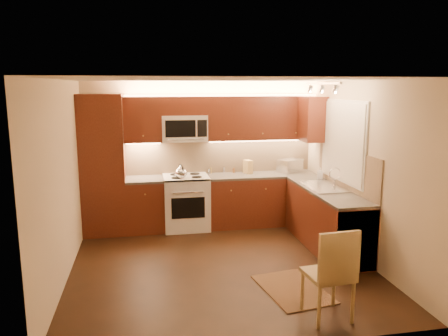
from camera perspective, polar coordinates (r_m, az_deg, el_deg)
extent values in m
cube|color=black|center=(6.17, -0.44, -12.48)|extent=(4.00, 4.00, 0.01)
cube|color=beige|center=(5.68, -0.48, 11.42)|extent=(4.00, 4.00, 0.01)
cube|color=#C5B190|center=(7.74, -3.06, 1.91)|extent=(4.00, 0.01, 2.50)
cube|color=#C5B190|center=(3.90, 4.73, -6.87)|extent=(4.00, 0.01, 2.50)
cube|color=#C5B190|center=(5.80, -20.32, -1.70)|extent=(0.01, 4.00, 2.50)
cube|color=#C5B190|center=(6.45, 17.32, -0.33)|extent=(0.01, 4.00, 2.50)
cube|color=#40160D|center=(7.43, -15.46, 0.38)|extent=(0.70, 0.60, 2.30)
cube|color=#40160D|center=(7.56, -10.19, -4.83)|extent=(0.62, 0.60, 0.86)
cube|color=#353330|center=(7.45, -10.30, -1.49)|extent=(0.62, 0.60, 0.04)
cube|color=#40160D|center=(7.82, 4.88, -4.16)|extent=(1.92, 0.60, 0.86)
cube|color=#353330|center=(7.72, 4.94, -0.93)|extent=(1.92, 0.60, 0.04)
cube|color=#40160D|center=(6.86, 13.15, -6.53)|extent=(0.60, 2.00, 0.86)
cube|color=#353330|center=(6.74, 13.31, -2.88)|extent=(0.60, 2.00, 0.04)
cube|color=silver|center=(6.26, 15.73, -8.34)|extent=(0.58, 0.60, 0.84)
cube|color=tan|center=(7.79, -0.49, 1.61)|extent=(3.30, 0.02, 0.60)
cube|color=tan|center=(6.80, 15.66, -0.12)|extent=(0.02, 2.00, 0.60)
cube|color=#40160D|center=(7.43, -10.56, 6.23)|extent=(0.62, 0.35, 0.75)
cube|color=#40160D|center=(7.71, 4.81, 6.52)|extent=(1.92, 0.35, 0.75)
cube|color=#40160D|center=(7.45, -5.26, 8.07)|extent=(0.76, 0.35, 0.31)
cube|color=#40160D|center=(7.56, 11.45, 6.27)|extent=(0.35, 0.50, 0.75)
cube|color=silver|center=(6.87, 15.25, 3.39)|extent=(0.03, 1.44, 1.24)
cube|color=silver|center=(6.86, 15.10, 3.39)|extent=(0.02, 1.36, 1.16)
cube|color=silver|center=(6.51, 12.68, 10.71)|extent=(0.04, 1.20, 0.03)
cube|color=silver|center=(7.93, 8.55, 0.30)|extent=(0.47, 0.43, 0.23)
cube|color=#9D7F47|center=(7.75, 3.14, 0.17)|extent=(0.16, 0.20, 0.24)
cylinder|color=silver|center=(7.80, 0.01, -0.24)|extent=(0.05, 0.05, 0.10)
cylinder|color=brown|center=(7.79, 1.29, -0.32)|extent=(0.05, 0.05, 0.08)
cylinder|color=silver|center=(7.72, -1.92, -0.40)|extent=(0.06, 0.06, 0.09)
cylinder|color=olive|center=(7.74, -1.75, -0.34)|extent=(0.04, 0.04, 0.10)
imported|color=silver|center=(7.45, 12.38, -0.67)|extent=(0.11, 0.11, 0.19)
cube|color=black|center=(5.55, 8.93, -15.31)|extent=(0.82, 1.10, 0.01)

